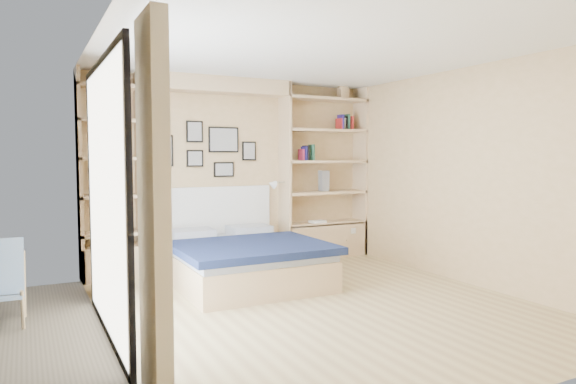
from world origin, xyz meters
TOP-DOWN VIEW (x-y plane):
  - ground at (0.00, 0.00)m, footprint 4.50×4.50m
  - room_shell at (-0.39, 1.52)m, footprint 4.50×4.50m
  - bed at (-0.31, 1.23)m, footprint 1.66×2.03m
  - photo_gallery at (-0.45, 2.22)m, footprint 1.48×0.02m
  - reading_lamps at (-0.30, 2.00)m, footprint 1.92×0.12m
  - shelf_decor at (1.08, 2.07)m, footprint 3.51×0.23m

SIDE VIEW (x-z plane):
  - ground at x=0.00m, z-range 0.00..0.00m
  - bed at x=-0.31m, z-range -0.27..0.80m
  - room_shell at x=-0.39m, z-range -1.17..3.33m
  - reading_lamps at x=-0.30m, z-range 1.03..1.17m
  - photo_gallery at x=-0.45m, z-range 1.19..2.01m
  - shelf_decor at x=1.08m, z-range 0.68..2.71m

